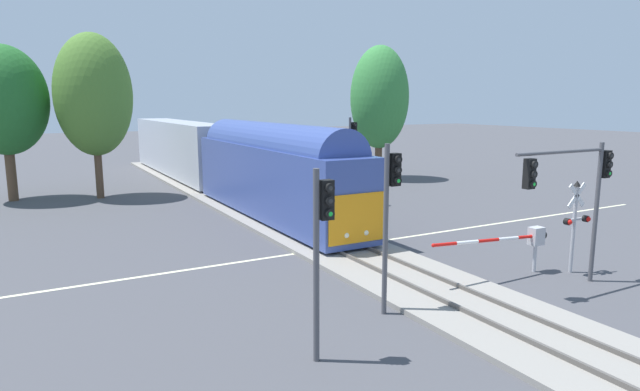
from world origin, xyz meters
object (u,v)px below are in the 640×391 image
traffic_signal_near_left (322,234)px  pine_left_background (4,101)px  crossing_gate_near (525,239)px  maple_right_background (380,98)px  traffic_signal_near_right (577,180)px  crossing_signal_mast (575,217)px  commuter_train (217,156)px  oak_behind_train (94,95)px  traffic_signal_median (390,201)px  traffic_signal_far_side (352,147)px

traffic_signal_near_left → pine_left_background: size_ratio=0.48×
crossing_gate_near → maple_right_background: size_ratio=0.51×
traffic_signal_near_right → traffic_signal_near_left: (-10.55, -0.57, -0.55)m
crossing_signal_mast → pine_left_background: (-19.29, 28.53, 4.47)m
commuter_train → crossing_gate_near: (4.36, -23.83, -1.36)m
crossing_signal_mast → traffic_signal_near_left: traffic_signal_near_left is taller
oak_behind_train → maple_right_background: 22.59m
commuter_train → oak_behind_train: 9.16m
traffic_signal_median → crossing_gate_near: bearing=5.4°
crossing_gate_near → crossing_signal_mast: size_ratio=1.59×
commuter_train → traffic_signal_near_left: bearing=-102.7°
commuter_train → traffic_signal_median: (-2.55, -24.48, 0.81)m
oak_behind_train → traffic_signal_far_side: bearing=-38.0°
crossing_signal_mast → traffic_signal_near_right: size_ratio=0.70×
maple_right_background → pine_left_background: bearing=173.5°
oak_behind_train → crossing_gate_near: bearing=-65.0°
pine_left_background → maple_right_background: (27.85, -3.16, 0.29)m
traffic_signal_near_right → oak_behind_train: size_ratio=0.46×
crossing_gate_near → traffic_signal_median: size_ratio=1.08×
traffic_signal_far_side → crossing_gate_near: bearing=-96.5°
traffic_signal_near_left → crossing_signal_mast: bearing=7.6°
traffic_signal_median → pine_left_background: pine_left_background is taller
traffic_signal_near_right → oak_behind_train: oak_behind_train is taller
traffic_signal_near_right → traffic_signal_far_side: size_ratio=0.91×
commuter_train → crossing_signal_mast: bearing=-75.9°
pine_left_background → maple_right_background: 28.03m
crossing_signal_mast → traffic_signal_median: traffic_signal_median is taller
traffic_signal_median → pine_left_background: 30.47m
maple_right_background → traffic_signal_near_left: bearing=-127.4°
traffic_signal_far_side → oak_behind_train: size_ratio=0.50×
commuter_train → traffic_signal_near_left: (-5.91, -26.21, 0.57)m
commuter_train → maple_right_background: maple_right_background is taller
traffic_signal_median → maple_right_background: size_ratio=0.47×
crossing_signal_mast → pine_left_background: 34.73m
traffic_signal_near_right → crossing_signal_mast: bearing=33.7°
crossing_signal_mast → traffic_signal_near_right: 2.50m
traffic_signal_median → crossing_signal_mast: bearing=-0.8°
commuter_train → traffic_signal_median: 24.63m
crossing_gate_near → maple_right_background: 27.28m
commuter_train → traffic_signal_far_side: size_ratio=7.13×
commuter_train → crossing_gate_near: size_ratio=6.96×
crossing_signal_mast → pine_left_background: size_ratio=0.35×
commuter_train → traffic_signal_far_side: (6.08, -8.60, 1.00)m
crossing_gate_near → oak_behind_train: 29.28m
traffic_signal_far_side → oak_behind_train: bearing=142.0°
oak_behind_train → pine_left_background: bearing=162.1°
crossing_signal_mast → traffic_signal_median: size_ratio=0.68×
crossing_gate_near → oak_behind_train: (-12.14, 26.04, 5.64)m
traffic_signal_near_right → traffic_signal_near_left: 10.58m
crossing_signal_mast → traffic_signal_near_left: size_ratio=0.73×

